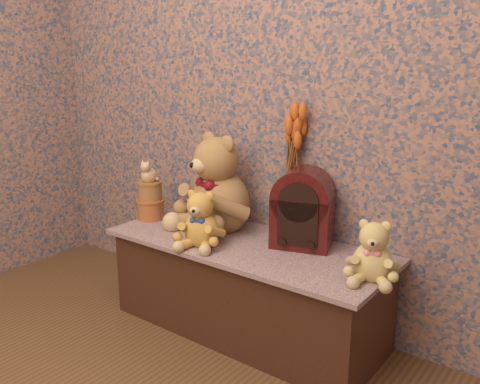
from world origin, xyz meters
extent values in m
cube|color=#344C6C|center=(0.00, 1.50, 1.30)|extent=(3.00, 0.10, 2.60)
cube|color=#394775|center=(0.00, 1.25, 0.21)|extent=(1.27, 0.52, 0.42)
cylinder|color=tan|center=(0.11, 1.45, 0.51)|extent=(0.12, 0.12, 0.19)
cylinder|color=gold|center=(-0.59, 1.24, 0.47)|extent=(0.16, 0.16, 0.10)
cylinder|color=tan|center=(-0.59, 1.24, 0.56)|extent=(0.16, 0.16, 0.09)
camera|label=1|loc=(1.24, -0.45, 1.21)|focal=38.27mm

